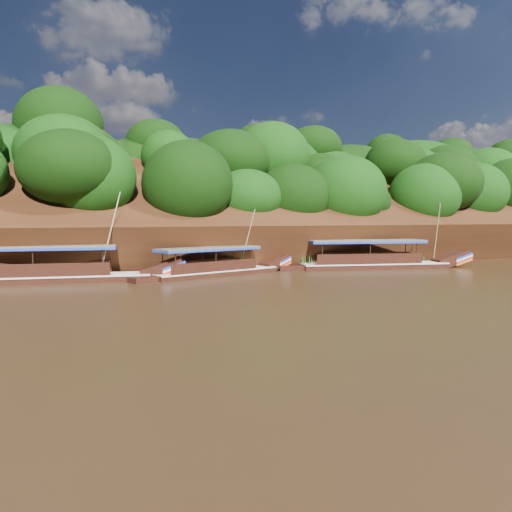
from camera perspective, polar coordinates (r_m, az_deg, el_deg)
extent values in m
plane|color=black|center=(32.04, 3.76, -3.52)|extent=(160.00, 160.00, 0.00)
cube|color=black|center=(46.47, -5.56, 3.27)|extent=(120.00, 16.12, 13.64)
cube|color=black|center=(56.19, -8.81, -0.13)|extent=(120.00, 24.00, 12.00)
ellipsoid|color=#123609|center=(43.92, -12.58, 3.12)|extent=(18.00, 8.00, 6.40)
ellipsoid|color=#123609|center=(53.35, -8.06, 9.53)|extent=(24.00, 11.00, 8.40)
ellipsoid|color=#123609|center=(57.65, 18.22, 3.19)|extent=(18.00, 8.00, 6.00)
ellipsoid|color=#123609|center=(70.10, 20.23, 7.74)|extent=(22.00, 10.00, 8.00)
cube|color=black|center=(44.52, 13.35, -1.39)|extent=(13.06, 5.32, 0.91)
cube|color=silver|center=(44.48, 13.36, -0.83)|extent=(13.08, 5.39, 0.10)
cube|color=black|center=(47.82, 21.38, -0.33)|extent=(3.36, 2.36, 1.76)
cube|color=#1935A7|center=(48.22, 22.21, 0.04)|extent=(1.96, 2.07, 0.65)
cube|color=red|center=(48.25, 22.19, -0.36)|extent=(1.96, 2.07, 0.65)
cube|color=#4F4737|center=(44.03, 12.44, 1.73)|extent=(10.43, 4.96, 0.12)
cube|color=#1935A7|center=(44.04, 12.44, 1.58)|extent=(10.43, 4.96, 0.18)
cylinder|color=tan|center=(46.38, 19.98, 2.61)|extent=(1.47, 2.09, 4.88)
cube|color=black|center=(38.18, -4.55, -2.24)|extent=(10.71, 4.79, 0.79)
cube|color=silver|center=(38.14, -4.56, -1.67)|extent=(10.73, 4.85, 0.09)
cube|color=black|center=(41.86, 2.06, -0.79)|extent=(2.82, 2.09, 1.49)
cube|color=#1935A7|center=(42.29, 2.73, -0.38)|extent=(1.67, 1.82, 0.54)
cube|color=red|center=(42.32, 2.72, -0.78)|extent=(1.67, 1.82, 0.54)
cube|color=#4F4737|center=(37.61, -5.39, 0.91)|extent=(8.58, 4.44, 0.11)
cube|color=#1935A7|center=(37.62, -5.39, 0.75)|extent=(8.58, 4.44, 0.16)
cylinder|color=tan|center=(39.16, -0.98, 2.02)|extent=(0.89, 1.16, 4.58)
cube|color=black|center=(36.96, -22.50, -2.78)|extent=(13.61, 4.71, 0.92)
cube|color=silver|center=(36.91, -22.52, -2.11)|extent=(13.63, 4.78, 0.10)
cube|color=black|center=(36.46, -10.72, -1.49)|extent=(3.42, 2.24, 1.81)
cube|color=#1935A7|center=(36.48, -9.41, -0.99)|extent=(1.94, 2.02, 0.67)
cube|color=red|center=(36.51, -9.40, -1.53)|extent=(1.94, 2.02, 0.67)
cube|color=#4F4737|center=(36.89, -23.90, 0.99)|extent=(10.81, 4.50, 0.12)
cube|color=#1935A7|center=(36.89, -23.90, 0.80)|extent=(10.81, 4.50, 0.18)
cylinder|color=tan|center=(36.08, -16.31, 2.65)|extent=(1.67, 0.94, 5.66)
cone|color=#1E6018|center=(37.99, -23.02, -1.08)|extent=(1.50, 1.50, 2.02)
cone|color=#1E6018|center=(38.29, -10.50, -1.07)|extent=(1.50, 1.50, 1.61)
cone|color=#1E6018|center=(40.16, -2.20, -0.67)|extent=(1.50, 1.50, 1.71)
cone|color=#1E6018|center=(43.00, 5.48, -0.29)|extent=(1.50, 1.50, 1.80)
cone|color=#1E6018|center=(47.68, 12.86, 0.08)|extent=(1.50, 1.50, 1.80)
cone|color=#1E6018|center=(51.19, 18.01, 0.17)|extent=(1.50, 1.50, 1.63)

